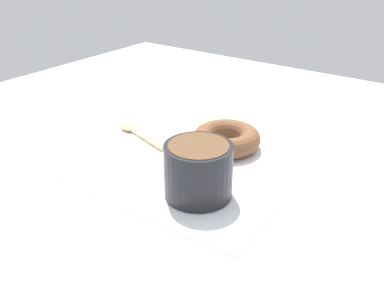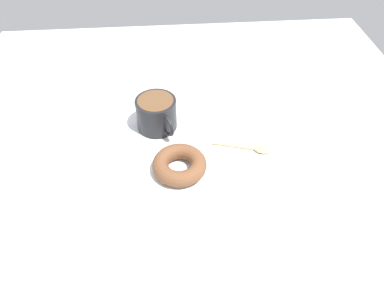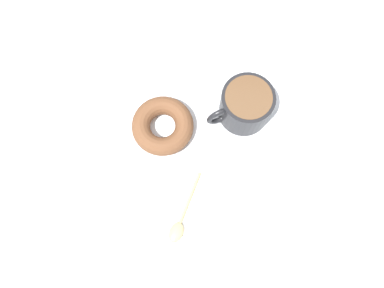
# 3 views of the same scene
# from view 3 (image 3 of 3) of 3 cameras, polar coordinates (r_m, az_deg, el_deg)

# --- Properties ---
(ground_plane) EXTENTS (1.20, 1.20, 0.02)m
(ground_plane) POSITION_cam_3_polar(r_m,az_deg,el_deg) (0.70, 1.11, -2.04)
(ground_plane) COLOR #B2BCC6
(napkin) EXTENTS (0.37, 0.37, 0.00)m
(napkin) POSITION_cam_3_polar(r_m,az_deg,el_deg) (0.69, -0.00, -0.48)
(napkin) COLOR white
(napkin) RESTS_ON ground_plane
(coffee_cup) EXTENTS (0.09, 0.12, 0.08)m
(coffee_cup) POSITION_cam_3_polar(r_m,az_deg,el_deg) (0.68, 8.05, 5.87)
(coffee_cup) COLOR black
(coffee_cup) RESTS_ON napkin
(donut) EXTENTS (0.11, 0.11, 0.03)m
(donut) POSITION_cam_3_polar(r_m,az_deg,el_deg) (0.69, -4.52, 2.79)
(donut) COLOR brown
(donut) RESTS_ON napkin
(spoon) EXTENTS (0.13, 0.05, 0.01)m
(spoon) POSITION_cam_3_polar(r_m,az_deg,el_deg) (0.67, -1.87, -11.89)
(spoon) COLOR #D8B772
(spoon) RESTS_ON napkin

